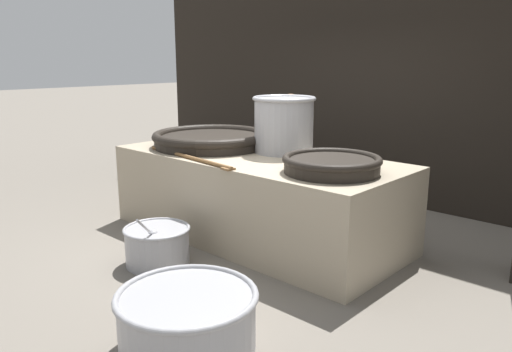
{
  "coord_description": "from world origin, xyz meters",
  "views": [
    {
      "loc": [
        3.73,
        -4.03,
        2.01
      ],
      "look_at": [
        0.0,
        0.0,
        0.71
      ],
      "focal_mm": 35.0,
      "sensor_mm": 36.0,
      "label": 1
    }
  ],
  "objects_px": {
    "cook": "(290,147)",
    "prep_bowl_meat": "(187,318)",
    "giant_wok_near": "(211,139)",
    "prep_bowl_vegetables": "(157,244)",
    "stock_pot": "(284,123)",
    "giant_wok_far": "(332,164)"
  },
  "relations": [
    {
      "from": "giant_wok_far",
      "to": "giant_wok_near",
      "type": "bearing_deg",
      "value": 174.17
    },
    {
      "from": "giant_wok_near",
      "to": "prep_bowl_vegetables",
      "type": "xyz_separation_m",
      "value": [
        0.64,
        -1.32,
        -0.83
      ]
    },
    {
      "from": "prep_bowl_meat",
      "to": "stock_pot",
      "type": "bearing_deg",
      "value": 115.27
    },
    {
      "from": "giant_wok_far",
      "to": "cook",
      "type": "bearing_deg",
      "value": 140.4
    },
    {
      "from": "giant_wok_near",
      "to": "stock_pot",
      "type": "bearing_deg",
      "value": 19.54
    },
    {
      "from": "giant_wok_far",
      "to": "cook",
      "type": "relative_size",
      "value": 0.61
    },
    {
      "from": "cook",
      "to": "prep_bowl_meat",
      "type": "relative_size",
      "value": 1.55
    },
    {
      "from": "giant_wok_far",
      "to": "prep_bowl_vegetables",
      "type": "bearing_deg",
      "value": -138.54
    },
    {
      "from": "cook",
      "to": "prep_bowl_meat",
      "type": "distance_m",
      "value": 3.63
    },
    {
      "from": "prep_bowl_vegetables",
      "to": "stock_pot",
      "type": "bearing_deg",
      "value": 81.07
    },
    {
      "from": "giant_wok_far",
      "to": "prep_bowl_vegetables",
      "type": "distance_m",
      "value": 1.89
    },
    {
      "from": "giant_wok_far",
      "to": "cook",
      "type": "distance_m",
      "value": 2.01
    },
    {
      "from": "cook",
      "to": "prep_bowl_meat",
      "type": "height_order",
      "value": "cook"
    },
    {
      "from": "giant_wok_near",
      "to": "prep_bowl_vegetables",
      "type": "relative_size",
      "value": 1.88
    },
    {
      "from": "stock_pot",
      "to": "prep_bowl_vegetables",
      "type": "height_order",
      "value": "stock_pot"
    },
    {
      "from": "giant_wok_near",
      "to": "cook",
      "type": "relative_size",
      "value": 0.92
    },
    {
      "from": "giant_wok_far",
      "to": "prep_bowl_meat",
      "type": "xyz_separation_m",
      "value": [
        0.12,
        -1.9,
        -0.79
      ]
    },
    {
      "from": "giant_wok_near",
      "to": "stock_pot",
      "type": "relative_size",
      "value": 1.99
    },
    {
      "from": "giant_wok_near",
      "to": "stock_pot",
      "type": "xyz_separation_m",
      "value": [
        0.89,
        0.32,
        0.24
      ]
    },
    {
      "from": "giant_wok_far",
      "to": "cook",
      "type": "height_order",
      "value": "cook"
    },
    {
      "from": "prep_bowl_vegetables",
      "to": "giant_wok_far",
      "type": "bearing_deg",
      "value": 41.46
    },
    {
      "from": "giant_wok_near",
      "to": "stock_pot",
      "type": "distance_m",
      "value": 0.98
    }
  ]
}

